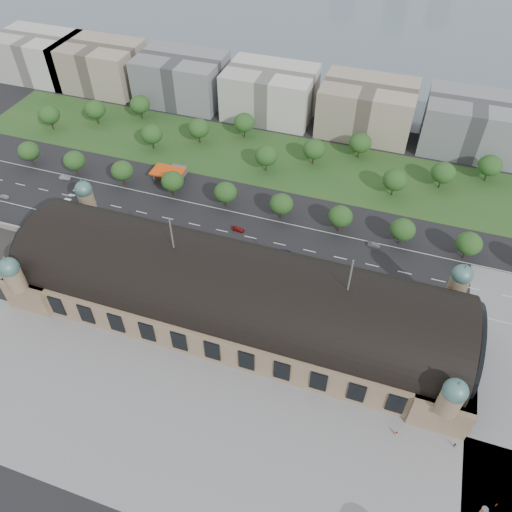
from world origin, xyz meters
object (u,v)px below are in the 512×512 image
(traffic_car_5, at_px, (374,245))
(parked_car_6, at_px, (174,243))
(petrol_station, at_px, (173,171))
(parked_car_4, at_px, (183,253))
(traffic_car_3, at_px, (238,229))
(parked_car_5, at_px, (144,242))
(advertising_column, at_px, (483,511))
(traffic_car_1, at_px, (65,178))
(traffic_car_4, at_px, (285,252))
(parked_car_2, at_px, (105,228))
(parked_car_1, at_px, (146,243))
(pedestrian_2, at_px, (455,445))
(bus_east, at_px, (325,273))
(parked_car_0, at_px, (68,225))
(pedestrian_0, at_px, (396,434))
(traffic_car_6, at_px, (455,298))
(traffic_car_0, at_px, (4,196))
(bus_mid, at_px, (260,257))
(pedestrian_1, at_px, (496,505))
(bus_west, at_px, (239,252))
(parked_car_3, at_px, (141,236))

(traffic_car_5, distance_m, parked_car_6, 77.47)
(petrol_station, relative_size, parked_car_4, 2.82)
(traffic_car_3, xyz_separation_m, parked_car_5, (-31.89, -18.92, 0.06))
(parked_car_5, relative_size, advertising_column, 1.90)
(traffic_car_1, bearing_deg, traffic_car_4, -105.06)
(traffic_car_4, bearing_deg, parked_car_4, -71.46)
(parked_car_2, bearing_deg, petrol_station, 130.72)
(traffic_car_1, xyz_separation_m, parked_car_6, (64.67, -22.98, -0.15))
(parked_car_1, relative_size, pedestrian_2, 3.34)
(pedestrian_2, bearing_deg, parked_car_4, 25.22)
(parked_car_2, xyz_separation_m, bus_east, (89.45, 3.18, 0.88))
(parked_car_0, height_order, pedestrian_0, pedestrian_0)
(traffic_car_6, relative_size, parked_car_5, 0.80)
(pedestrian_2, bearing_deg, petrol_station, 13.87)
(traffic_car_0, height_order, bus_mid, bus_mid)
(parked_car_4, relative_size, pedestrian_0, 2.72)
(parked_car_5, height_order, pedestrian_1, pedestrian_1)
(traffic_car_6, xyz_separation_m, pedestrian_2, (2.55, -54.67, 0.22))
(traffic_car_1, xyz_separation_m, traffic_car_3, (85.67, -7.70, -0.08))
(traffic_car_1, bearing_deg, pedestrian_2, -120.23)
(parked_car_5, relative_size, parked_car_6, 1.25)
(parked_car_0, relative_size, bus_east, 0.36)
(petrol_station, bearing_deg, bus_west, -40.20)
(traffic_car_4, relative_size, parked_car_3, 1.15)
(bus_east, bearing_deg, parked_car_2, 95.44)
(traffic_car_3, bearing_deg, pedestrian_0, -130.26)
(traffic_car_5, xyz_separation_m, parked_car_6, (-73.81, -23.54, -0.13))
(parked_car_5, bearing_deg, bus_mid, 69.41)
(bus_west, bearing_deg, parked_car_1, 97.06)
(bus_west, relative_size, pedestrian_0, 6.85)
(parked_car_0, bearing_deg, advertising_column, 44.60)
(petrol_station, bearing_deg, parked_car_1, -78.66)
(traffic_car_6, xyz_separation_m, bus_mid, (-70.44, -3.47, 1.09))
(bus_mid, bearing_deg, pedestrian_1, -126.33)
(pedestrian_2, bearing_deg, traffic_car_1, 26.40)
(parked_car_0, distance_m, parked_car_4, 50.88)
(traffic_car_1, height_order, parked_car_5, traffic_car_1)
(parked_car_6, distance_m, bus_mid, 34.56)
(parked_car_0, distance_m, parked_car_2, 15.46)
(traffic_car_0, relative_size, parked_car_1, 0.75)
(parked_car_5, bearing_deg, bus_west, 70.71)
(traffic_car_6, bearing_deg, advertising_column, 13.99)
(pedestrian_1, bearing_deg, traffic_car_3, 63.84)
(parked_car_3, height_order, parked_car_6, parked_car_6)
(parked_car_2, distance_m, pedestrian_0, 131.50)
(traffic_car_6, height_order, parked_car_3, parked_car_3)
(parked_car_5, height_order, bus_mid, bus_mid)
(traffic_car_0, relative_size, traffic_car_5, 0.88)
(traffic_car_0, distance_m, traffic_car_4, 124.11)
(bus_west, distance_m, bus_east, 33.26)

